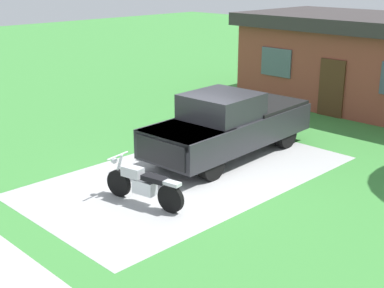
{
  "coord_description": "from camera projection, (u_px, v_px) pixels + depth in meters",
  "views": [
    {
      "loc": [
        9.21,
        -9.15,
        5.17
      ],
      "look_at": [
        0.09,
        -0.04,
        0.9
      ],
      "focal_mm": 49.48,
      "sensor_mm": 36.0,
      "label": 1
    }
  ],
  "objects": [
    {
      "name": "motorcycle",
      "position": [
        143.0,
        185.0,
        12.13
      ],
      "size": [
        2.2,
        0.76,
        1.09
      ],
      "color": "black",
      "rests_on": "ground"
    },
    {
      "name": "ground_plane",
      "position": [
        191.0,
        175.0,
        13.95
      ],
      "size": [
        80.0,
        80.0,
        0.0
      ],
      "primitive_type": "plane",
      "color": "#3E883B"
    },
    {
      "name": "pickup_truck",
      "position": [
        231.0,
        123.0,
        15.21
      ],
      "size": [
        2.29,
        5.72,
        1.9
      ],
      "color": "black",
      "rests_on": "ground"
    },
    {
      "name": "driveway_pad",
      "position": [
        191.0,
        175.0,
        13.95
      ],
      "size": [
        4.83,
        8.64,
        0.01
      ],
      "primitive_type": "cube",
      "color": "#ABABAB",
      "rests_on": "ground"
    },
    {
      "name": "neighbor_house",
      "position": [
        367.0,
        60.0,
        20.7
      ],
      "size": [
        9.6,
        5.6,
        3.5
      ],
      "color": "brown",
      "rests_on": "ground"
    }
  ]
}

